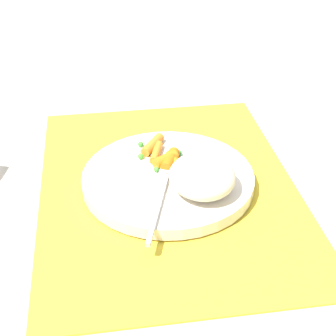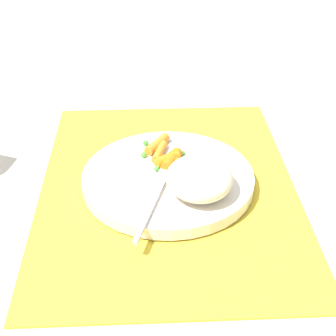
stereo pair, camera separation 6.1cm
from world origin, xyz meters
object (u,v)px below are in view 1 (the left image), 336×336
(carrot_portion, at_px, (164,156))
(fork, at_px, (164,187))
(plate, at_px, (168,179))
(rice_mound, at_px, (202,176))

(carrot_portion, bearing_deg, fork, 171.33)
(fork, bearing_deg, carrot_portion, -8.67)
(plate, xyz_separation_m, carrot_portion, (0.04, 0.00, 0.02))
(plate, bearing_deg, rice_mound, -137.78)
(rice_mound, height_order, carrot_portion, rice_mound)
(fork, bearing_deg, rice_mound, -98.66)
(plate, distance_m, rice_mound, 0.07)
(rice_mound, bearing_deg, plate, 42.22)
(plate, height_order, carrot_portion, carrot_portion)
(rice_mound, xyz_separation_m, carrot_portion, (0.08, 0.04, -0.01))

